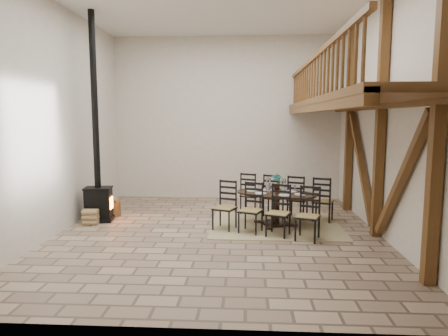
# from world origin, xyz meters

# --- Properties ---
(ground) EXTENTS (8.00, 8.00, 0.00)m
(ground) POSITION_xyz_m (0.00, 0.00, 0.00)
(ground) COLOR tan
(ground) RESTS_ON ground
(room_shell) EXTENTS (7.02, 8.02, 5.01)m
(room_shell) POSITION_xyz_m (1.19, 0.00, 3.01)
(room_shell) COLOR silver
(room_shell) RESTS_ON ground
(rug) EXTENTS (3.00, 2.50, 0.02)m
(rug) POSITION_xyz_m (1.30, 0.75, 0.01)
(rug) COLOR tan
(rug) RESTS_ON ground
(dining_table) EXTENTS (2.94, 2.81, 1.22)m
(dining_table) POSITION_xyz_m (1.30, 0.75, 0.39)
(dining_table) COLOR black
(dining_table) RESTS_ON ground
(wood_stove) EXTENTS (0.71, 0.59, 5.00)m
(wood_stove) POSITION_xyz_m (-3.00, 0.90, 1.13)
(wood_stove) COLOR black
(wood_stove) RESTS_ON ground
(log_basket) EXTENTS (0.56, 0.56, 0.46)m
(log_basket) POSITION_xyz_m (-2.92, 1.44, 0.20)
(log_basket) COLOR brown
(log_basket) RESTS_ON ground
(log_stack) EXTENTS (0.36, 0.26, 0.36)m
(log_stack) POSITION_xyz_m (-3.08, 0.56, 0.18)
(log_stack) COLOR tan
(log_stack) RESTS_ON ground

